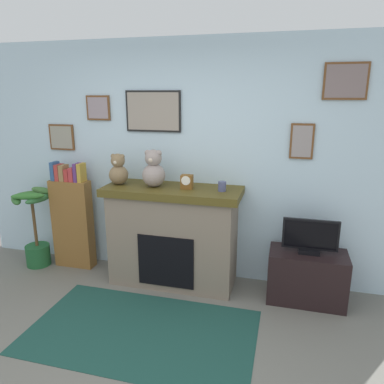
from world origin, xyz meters
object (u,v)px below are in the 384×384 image
object	(u,v)px
potted_plant	(35,231)
television	(310,237)
bookshelf	(72,219)
tv_stand	(307,277)
teddy_bear_tan	(118,171)
candle_jar	(222,186)
teddy_bear_cream	(154,170)
fireplace	(173,235)
mantel_clock	(187,182)

from	to	relation	value
potted_plant	television	distance (m)	3.14
bookshelf	tv_stand	bearing A→B (deg)	-2.13
tv_stand	teddy_bear_tan	bearing A→B (deg)	179.55
potted_plant	candle_jar	bearing A→B (deg)	0.69
television	bookshelf	bearing A→B (deg)	177.84
potted_plant	tv_stand	size ratio (longest dim) A/B	1.27
candle_jar	teddy_bear_cream	world-z (taller)	teddy_bear_cream
bookshelf	candle_jar	distance (m)	1.89
television	potted_plant	bearing A→B (deg)	-179.83
potted_plant	teddy_bear_tan	size ratio (longest dim) A/B	2.86
teddy_bear_tan	candle_jar	bearing A→B (deg)	0.02
tv_stand	teddy_bear_tan	size ratio (longest dim) A/B	2.25
fireplace	tv_stand	size ratio (longest dim) A/B	1.93
potted_plant	teddy_bear_tan	world-z (taller)	teddy_bear_tan
bookshelf	mantel_clock	size ratio (longest dim) A/B	8.71
tv_stand	teddy_bear_cream	size ratio (longest dim) A/B	1.91
tv_stand	teddy_bear_cream	distance (m)	1.89
potted_plant	candle_jar	size ratio (longest dim) A/B	9.54
fireplace	teddy_bear_tan	world-z (taller)	teddy_bear_tan
mantel_clock	teddy_bear_cream	distance (m)	0.37
bookshelf	teddy_bear_tan	distance (m)	0.93
candle_jar	teddy_bear_tan	xyz separation A→B (m)	(-1.13, -0.00, 0.10)
bookshelf	candle_jar	bearing A→B (deg)	-2.66
teddy_bear_tan	fireplace	bearing A→B (deg)	1.73
mantel_clock	tv_stand	bearing A→B (deg)	-0.67
bookshelf	potted_plant	size ratio (longest dim) A/B	1.33
fireplace	tv_stand	xyz separation A→B (m)	(1.41, -0.03, -0.29)
fireplace	mantel_clock	size ratio (longest dim) A/B	9.90
tv_stand	mantel_clock	distance (m)	1.54
tv_stand	television	world-z (taller)	television
fireplace	candle_jar	xyz separation A→B (m)	(0.53, -0.02, 0.59)
bookshelf	teddy_bear_tan	world-z (taller)	teddy_bear_tan
bookshelf	potted_plant	bearing A→B (deg)	-166.12
fireplace	candle_jar	distance (m)	0.79
mantel_clock	teddy_bear_tan	xyz separation A→B (m)	(-0.76, 0.00, 0.08)
tv_stand	mantel_clock	bearing A→B (deg)	179.33
television	candle_jar	distance (m)	0.99
mantel_clock	teddy_bear_tan	distance (m)	0.77
teddy_bear_cream	fireplace	bearing A→B (deg)	5.24
bookshelf	television	bearing A→B (deg)	-2.16
tv_stand	candle_jar	bearing A→B (deg)	178.94
potted_plant	teddy_bear_tan	xyz separation A→B (m)	(1.12, 0.03, 0.79)
teddy_bear_tan	mantel_clock	bearing A→B (deg)	-0.09
tv_stand	teddy_bear_tan	world-z (taller)	teddy_bear_tan
mantel_clock	teddy_bear_cream	size ratio (longest dim) A/B	0.37
television	tv_stand	bearing A→B (deg)	90.00
fireplace	mantel_clock	bearing A→B (deg)	-6.82
tv_stand	bookshelf	bearing A→B (deg)	177.87
bookshelf	potted_plant	world-z (taller)	bookshelf
bookshelf	television	size ratio (longest dim) A/B	2.41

